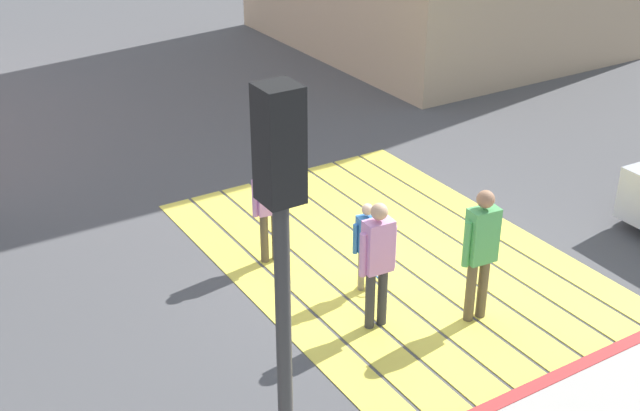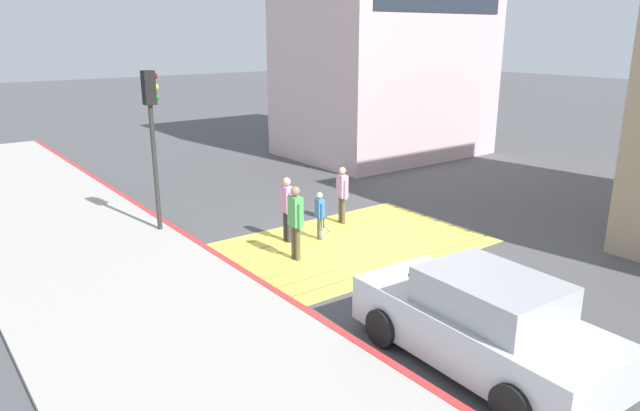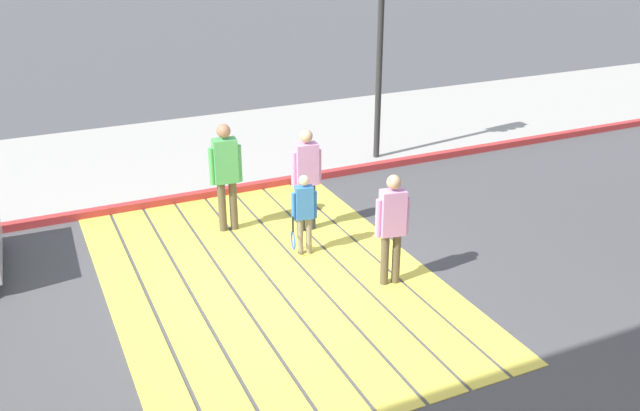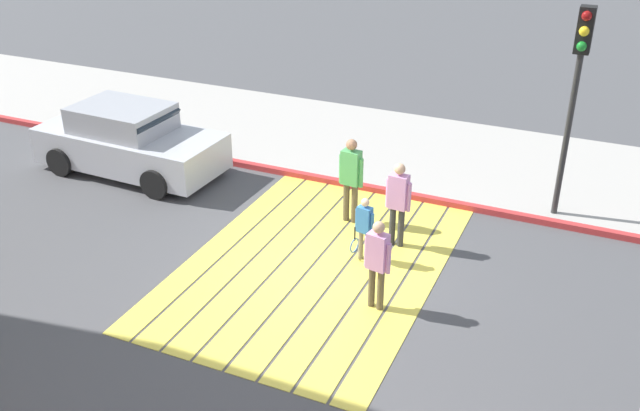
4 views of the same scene
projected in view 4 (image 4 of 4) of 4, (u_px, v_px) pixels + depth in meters
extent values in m
plane|color=#4C4C4F|center=(314.00, 264.00, 12.86)|extent=(120.00, 120.00, 0.00)
cube|color=#EAD64C|center=(222.00, 242.00, 13.55)|extent=(6.40, 0.50, 0.01)
cube|color=#EAD64C|center=(248.00, 248.00, 13.35)|extent=(6.40, 0.50, 0.01)
cube|color=#EAD64C|center=(274.00, 254.00, 13.16)|extent=(6.40, 0.50, 0.01)
cube|color=#EAD64C|center=(300.00, 261.00, 12.96)|extent=(6.40, 0.50, 0.01)
cube|color=#EAD64C|center=(328.00, 267.00, 12.76)|extent=(6.40, 0.50, 0.01)
cube|color=#EAD64C|center=(356.00, 274.00, 12.56)|extent=(6.40, 0.50, 0.01)
cube|color=#EAD64C|center=(386.00, 281.00, 12.36)|extent=(6.40, 0.50, 0.01)
cube|color=#EAD64C|center=(416.00, 288.00, 12.16)|extent=(6.40, 0.50, 0.01)
cube|color=#ADA8A0|center=(408.00, 151.00, 17.38)|extent=(4.80, 40.00, 0.12)
cube|color=#BC3333|center=(376.00, 189.00, 15.47)|extent=(0.16, 40.00, 0.13)
cube|color=silver|center=(131.00, 148.00, 16.20)|extent=(1.95, 4.36, 0.80)
cube|color=#A0A2A9|center=(122.00, 118.00, 15.95)|extent=(1.60, 2.12, 0.60)
cube|color=#1E2833|center=(155.00, 127.00, 15.61)|extent=(1.49, 0.38, 0.49)
cylinder|color=black|center=(155.00, 184.00, 15.10)|extent=(0.24, 0.67, 0.66)
cylinder|color=black|center=(202.00, 154.00, 16.50)|extent=(0.24, 0.67, 0.66)
cylinder|color=black|center=(61.00, 162.00, 16.13)|extent=(0.24, 0.67, 0.66)
cylinder|color=black|center=(113.00, 136.00, 17.54)|extent=(0.24, 0.67, 0.66)
cylinder|color=#2D2D2D|center=(566.00, 140.00, 13.66)|extent=(0.12, 0.12, 3.40)
cube|color=black|center=(585.00, 30.00, 12.69)|extent=(0.28, 0.28, 0.84)
sphere|color=maroon|center=(587.00, 16.00, 12.43)|extent=(0.18, 0.18, 0.18)
sphere|color=yellow|center=(584.00, 31.00, 12.55)|extent=(0.18, 0.18, 0.18)
sphere|color=#188429|center=(582.00, 46.00, 12.68)|extent=(0.18, 0.18, 0.18)
cylinder|color=brown|center=(354.00, 204.00, 14.08)|extent=(0.13, 0.13, 0.84)
cylinder|color=brown|center=(346.00, 202.00, 14.16)|extent=(0.13, 0.13, 0.84)
cube|color=#4CA559|center=(351.00, 168.00, 13.76)|extent=(0.26, 0.39, 0.70)
sphere|color=#9E7051|center=(352.00, 145.00, 13.54)|extent=(0.22, 0.22, 0.22)
cylinder|color=#4CA559|center=(361.00, 173.00, 13.70)|extent=(0.09, 0.09, 0.59)
cylinder|color=#4CA559|center=(341.00, 169.00, 13.89)|extent=(0.09, 0.09, 0.59)
cylinder|color=#333338|center=(401.00, 228.00, 13.25)|extent=(0.12, 0.12, 0.80)
cylinder|color=#333338|center=(392.00, 226.00, 13.33)|extent=(0.12, 0.12, 0.80)
cube|color=#D18CC6|center=(399.00, 192.00, 12.95)|extent=(0.24, 0.36, 0.66)
sphere|color=tan|center=(400.00, 169.00, 12.74)|extent=(0.21, 0.21, 0.21)
cylinder|color=#D18CC6|center=(409.00, 197.00, 12.90)|extent=(0.09, 0.09, 0.56)
cylinder|color=#D18CC6|center=(388.00, 193.00, 13.07)|extent=(0.09, 0.09, 0.56)
cylinder|color=brown|center=(381.00, 290.00, 11.46)|extent=(0.11, 0.11, 0.76)
cylinder|color=brown|center=(372.00, 287.00, 11.54)|extent=(0.11, 0.11, 0.76)
cube|color=#D18CC6|center=(378.00, 251.00, 11.18)|extent=(0.26, 0.36, 0.63)
sphere|color=tan|center=(379.00, 227.00, 10.98)|extent=(0.20, 0.20, 0.20)
cylinder|color=#D18CC6|center=(388.00, 258.00, 11.11)|extent=(0.08, 0.08, 0.54)
cylinder|color=#D18CC6|center=(367.00, 251.00, 11.31)|extent=(0.08, 0.08, 0.54)
cylinder|color=gray|center=(367.00, 247.00, 12.82)|extent=(0.09, 0.09, 0.59)
cylinder|color=gray|center=(361.00, 245.00, 12.89)|extent=(0.09, 0.09, 0.59)
cube|color=#3372BF|center=(365.00, 220.00, 12.61)|extent=(0.21, 0.29, 0.49)
sphere|color=beige|center=(365.00, 202.00, 12.45)|extent=(0.15, 0.15, 0.15)
cylinder|color=#3372BF|center=(372.00, 225.00, 12.55)|extent=(0.06, 0.06, 0.42)
cylinder|color=#3372BF|center=(357.00, 220.00, 12.71)|extent=(0.06, 0.06, 0.42)
cylinder|color=black|center=(355.00, 234.00, 12.83)|extent=(0.03, 0.03, 0.28)
torus|color=blue|center=(355.00, 245.00, 12.95)|extent=(0.28, 0.08, 0.28)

